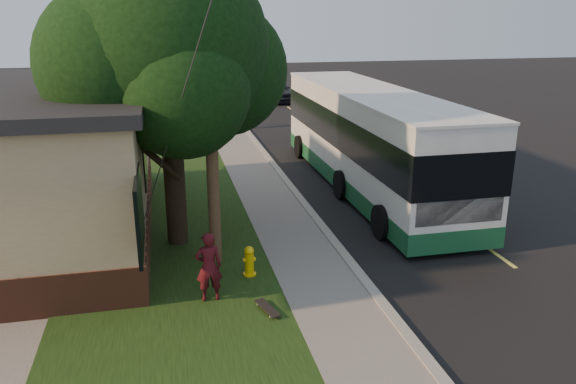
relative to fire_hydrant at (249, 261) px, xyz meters
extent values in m
plane|color=black|center=(2.60, 0.00, -0.43)|extent=(120.00, 120.00, 0.00)
cube|color=black|center=(6.60, 10.00, -0.43)|extent=(8.00, 80.00, 0.01)
cube|color=gray|center=(2.60, 10.00, -0.37)|extent=(0.25, 80.00, 0.12)
cube|color=slate|center=(1.60, 10.00, -0.39)|extent=(2.00, 80.00, 0.08)
cube|color=black|center=(-1.90, 10.00, -0.40)|extent=(5.00, 80.00, 0.07)
cylinder|color=yellow|center=(0.00, 0.00, -0.09)|extent=(0.22, 0.22, 0.55)
sphere|color=yellow|center=(0.00, 0.00, 0.26)|extent=(0.24, 0.24, 0.24)
cylinder|color=yellow|center=(0.00, 0.00, 0.04)|extent=(0.30, 0.10, 0.10)
cylinder|color=yellow|center=(0.00, 0.00, 0.04)|extent=(0.10, 0.18, 0.10)
cylinder|color=yellow|center=(0.00, 0.00, -0.34)|extent=(0.32, 0.32, 0.04)
cylinder|color=#473321|center=(-0.70, 1.00, 4.14)|extent=(0.30, 0.30, 9.00)
cylinder|color=#2D2D30|center=(-1.60, -0.10, 3.37)|extent=(2.52, 3.21, 7.60)
cylinder|color=black|center=(-1.60, 2.50, 1.64)|extent=(0.56, 0.56, 4.00)
sphere|color=black|center=(-1.60, 2.50, 4.84)|extent=(5.20, 5.20, 5.20)
sphere|color=black|center=(-0.20, 3.10, 4.24)|extent=(3.60, 3.60, 3.60)
sphere|color=black|center=(-2.80, 2.10, 4.54)|extent=(3.80, 3.80, 3.80)
sphere|color=black|center=(-1.30, 1.20, 3.94)|extent=(3.20, 3.20, 3.20)
sphere|color=black|center=(-2.20, 3.90, 5.24)|extent=(3.40, 3.40, 3.40)
sphere|color=black|center=(-0.70, 3.70, 5.84)|extent=(3.00, 3.00, 3.00)
cylinder|color=black|center=(-0.90, 18.00, 1.29)|extent=(0.24, 0.24, 3.30)
cylinder|color=black|center=(-0.90, 18.00, 2.94)|extent=(1.38, 0.57, 2.01)
cylinder|color=black|center=(-0.90, 18.00, 2.94)|extent=(0.74, 1.21, 1.58)
cylinder|color=black|center=(-0.90, 18.00, 2.94)|extent=(0.65, 1.05, 1.95)
cylinder|color=black|center=(-0.90, 18.00, 2.94)|extent=(1.28, 0.53, 1.33)
cylinder|color=black|center=(-0.90, 18.00, 2.94)|extent=(0.75, 1.21, 1.70)
cylinder|color=black|center=(-0.40, 30.00, 1.15)|extent=(0.24, 0.24, 3.03)
cylinder|color=black|center=(-0.40, 30.00, 2.66)|extent=(1.38, 0.57, 2.01)
cylinder|color=black|center=(-0.40, 30.00, 2.66)|extent=(0.74, 1.21, 1.58)
cylinder|color=black|center=(-0.40, 30.00, 2.66)|extent=(0.65, 1.05, 1.95)
cylinder|color=black|center=(-0.40, 30.00, 2.66)|extent=(1.28, 0.53, 1.33)
cylinder|color=black|center=(-0.40, 30.00, 2.66)|extent=(0.75, 1.21, 1.70)
cylinder|color=#2D2D30|center=(3.10, 34.00, 2.32)|extent=(0.16, 0.16, 5.50)
imported|color=black|center=(3.10, 34.00, 4.07)|extent=(0.18, 0.22, 1.10)
cube|color=silver|center=(5.39, 6.38, 1.58)|extent=(2.72, 13.06, 2.94)
cube|color=#18542E|center=(5.39, 6.38, 0.06)|extent=(2.74, 13.08, 0.60)
cube|color=black|center=(5.39, 6.38, 1.80)|extent=(2.76, 13.10, 1.20)
cube|color=black|center=(5.39, -0.12, 1.42)|extent=(2.42, 0.06, 1.74)
cube|color=yellow|center=(5.39, -0.11, 2.89)|extent=(1.74, 0.06, 0.38)
cube|color=#FFF2CC|center=(4.58, -0.13, 0.17)|extent=(0.27, 0.04, 0.16)
cube|color=#FFF2CC|center=(6.21, -0.13, 0.17)|extent=(0.27, 0.04, 0.16)
cube|color=silver|center=(5.39, 6.38, 3.07)|extent=(2.77, 13.11, 0.08)
cylinder|color=black|center=(4.03, 1.59, 0.07)|extent=(0.30, 1.00, 1.00)
cylinder|color=black|center=(6.75, 1.59, 0.07)|extent=(0.30, 1.00, 1.00)
cylinder|color=black|center=(4.03, 5.29, 0.07)|extent=(0.30, 1.00, 1.00)
cylinder|color=black|center=(6.75, 5.29, 0.07)|extent=(0.30, 1.00, 1.00)
cylinder|color=black|center=(4.03, 11.17, 0.07)|extent=(0.30, 1.00, 1.00)
cylinder|color=black|center=(6.75, 11.17, 0.07)|extent=(0.30, 1.00, 1.00)
imported|color=#440D15|center=(-1.04, -1.03, 0.43)|extent=(0.59, 0.40, 1.59)
cube|color=black|center=(0.10, -1.80, -0.29)|extent=(0.45, 0.88, 0.02)
cylinder|color=silver|center=(0.18, -2.09, -0.34)|extent=(0.20, 0.11, 0.05)
cylinder|color=silver|center=(0.02, -1.51, -0.34)|extent=(0.20, 0.11, 0.05)
cube|color=#13331C|center=(-5.39, 3.54, 0.28)|extent=(1.68, 1.38, 1.34)
cube|color=#13331C|center=(-5.39, 3.54, 0.99)|extent=(1.74, 1.44, 0.09)
imported|color=black|center=(6.32, 27.76, 0.35)|extent=(2.45, 4.82, 1.57)
camera|label=1|loc=(-1.82, -12.22, 5.68)|focal=35.00mm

